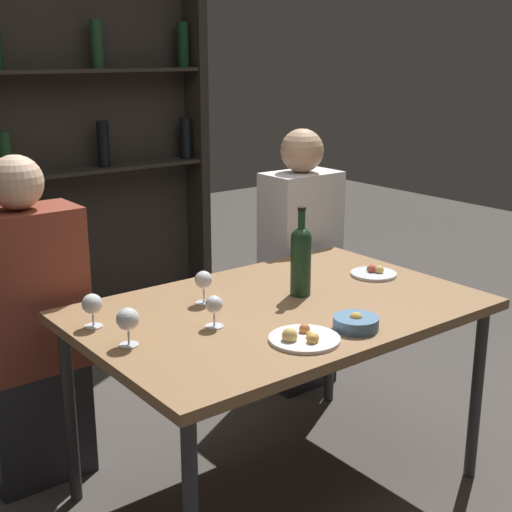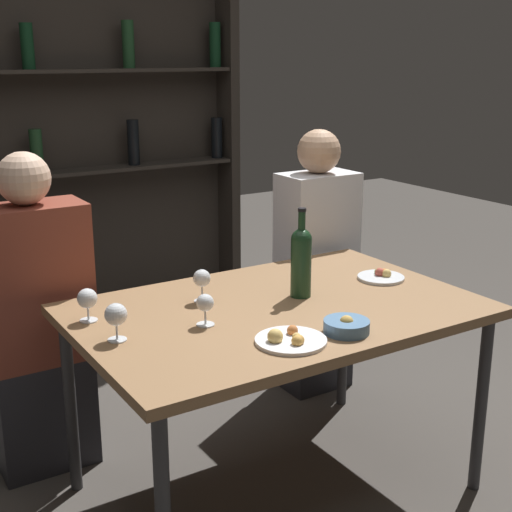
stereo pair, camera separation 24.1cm
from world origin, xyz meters
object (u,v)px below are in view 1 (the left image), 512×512
object	(u,v)px
food_plate_1	(374,273)
snack_bowl	(356,323)
wine_glass_2	(214,306)
wine_bottle	(301,258)
wine_glass_3	(128,320)
seated_person_right	(300,268)
food_plate_0	(303,338)
wine_glass_1	(92,305)
wine_glass_0	(204,281)
seated_person_left	(30,334)

from	to	relation	value
food_plate_1	snack_bowl	distance (m)	0.59
food_plate_1	wine_glass_2	bearing A→B (deg)	-175.28
wine_bottle	wine_glass_3	distance (m)	0.73
snack_bowl	seated_person_right	distance (m)	1.13
food_plate_0	seated_person_right	bearing A→B (deg)	49.22
snack_bowl	wine_glass_1	bearing A→B (deg)	140.93
wine_glass_0	seated_person_left	world-z (taller)	seated_person_left
food_plate_0	food_plate_1	distance (m)	0.75
wine_bottle	food_plate_1	xyz separation A→B (m)	(0.39, -0.00, -0.13)
wine_bottle	seated_person_left	xyz separation A→B (m)	(-0.81, 0.58, -0.29)
wine_bottle	seated_person_right	bearing A→B (deg)	48.75
wine_glass_2	seated_person_right	xyz separation A→B (m)	(0.94, 0.65, -0.20)
wine_glass_0	food_plate_0	size ratio (longest dim) A/B	0.53
wine_glass_3	seated_person_right	bearing A→B (deg)	26.69
wine_glass_1	food_plate_1	bearing A→B (deg)	-8.67
wine_bottle	wine_glass_3	size ratio (longest dim) A/B	2.72
wine_glass_3	food_plate_0	xyz separation A→B (m)	(0.44, -0.30, -0.07)
wine_glass_0	wine_glass_2	bearing A→B (deg)	-115.44
wine_bottle	wine_glass_3	bearing A→B (deg)	-177.10
food_plate_1	food_plate_0	bearing A→B (deg)	-153.40
seated_person_left	wine_glass_0	bearing A→B (deg)	-42.95
wine_bottle	wine_glass_3	xyz separation A→B (m)	(-0.72, -0.04, -0.06)
wine_glass_1	wine_bottle	bearing A→B (deg)	-13.00
wine_glass_3	wine_glass_0	bearing A→B (deg)	24.24
wine_glass_0	wine_glass_1	world-z (taller)	wine_glass_0
wine_glass_3	wine_glass_2	bearing A→B (deg)	-6.32
snack_bowl	seated_person_left	xyz separation A→B (m)	(-0.73, 0.95, -0.17)
wine_glass_0	wine_glass_2	world-z (taller)	wine_glass_0
wine_glass_2	food_plate_1	distance (m)	0.82
wine_glass_0	seated_person_right	xyz separation A→B (m)	(0.84, 0.44, -0.21)
wine_glass_1	food_plate_1	distance (m)	1.14
wine_glass_0	wine_glass_1	bearing A→B (deg)	175.60
wine_glass_3	seated_person_left	world-z (taller)	seated_person_left
wine_glass_3	snack_bowl	world-z (taller)	wine_glass_3
wine_glass_0	seated_person_right	size ratio (longest dim) A/B	0.09
wine_bottle	food_plate_0	bearing A→B (deg)	-129.95
food_plate_0	food_plate_1	size ratio (longest dim) A/B	1.22
seated_person_right	wine_glass_2	bearing A→B (deg)	-145.29
food_plate_1	snack_bowl	size ratio (longest dim) A/B	1.24
wine_glass_1	seated_person_right	xyz separation A→B (m)	(1.25, 0.41, -0.21)
seated_person_right	snack_bowl	bearing A→B (deg)	-122.06
wine_bottle	snack_bowl	size ratio (longest dim) A/B	2.23
wine_bottle	wine_glass_0	bearing A→B (deg)	157.16
seated_person_left	wine_glass_1	bearing A→B (deg)	-80.66
wine_bottle	snack_bowl	world-z (taller)	wine_bottle
food_plate_1	wine_glass_3	bearing A→B (deg)	-178.18
wine_glass_3	food_plate_1	bearing A→B (deg)	1.82
food_plate_0	wine_glass_1	bearing A→B (deg)	131.97
wine_glass_3	food_plate_1	xyz separation A→B (m)	(1.11, 0.04, -0.07)
food_plate_1	seated_person_left	bearing A→B (deg)	153.96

